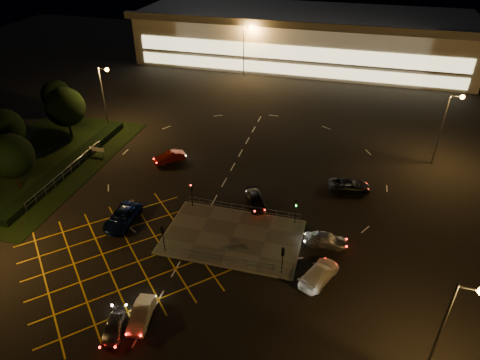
% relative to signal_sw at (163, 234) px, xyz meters
% --- Properties ---
extents(ground, '(180.00, 180.00, 0.00)m').
position_rel_signal_sw_xyz_m(ground, '(4.00, 5.99, -2.37)').
color(ground, black).
rests_on(ground, ground).
extents(pedestrian_island, '(14.00, 9.00, 0.12)m').
position_rel_signal_sw_xyz_m(pedestrian_island, '(6.00, 3.99, -2.31)').
color(pedestrian_island, '#4C4944').
rests_on(pedestrian_island, ground).
extents(grass_verge, '(18.00, 30.00, 0.08)m').
position_rel_signal_sw_xyz_m(grass_verge, '(-24.00, 11.99, -2.33)').
color(grass_verge, black).
rests_on(grass_verge, ground).
extents(hedge, '(2.00, 26.00, 1.00)m').
position_rel_signal_sw_xyz_m(hedge, '(-19.00, 11.99, -1.87)').
color(hedge, black).
rests_on(hedge, ground).
extents(supermarket, '(72.00, 26.50, 10.50)m').
position_rel_signal_sw_xyz_m(supermarket, '(4.00, 67.95, 2.95)').
color(supermarket, beige).
rests_on(supermarket, ground).
extents(streetlight_se, '(1.78, 0.56, 10.03)m').
position_rel_signal_sw_xyz_m(streetlight_se, '(24.44, -8.01, 4.20)').
color(streetlight_se, slate).
rests_on(streetlight_se, ground).
extents(streetlight_nw, '(1.78, 0.56, 10.03)m').
position_rel_signal_sw_xyz_m(streetlight_nw, '(-19.56, 23.99, 4.20)').
color(streetlight_nw, slate).
rests_on(streetlight_nw, ground).
extents(streetlight_ne, '(1.78, 0.56, 10.03)m').
position_rel_signal_sw_xyz_m(streetlight_ne, '(28.44, 25.99, 4.20)').
color(streetlight_ne, slate).
rests_on(streetlight_ne, ground).
extents(streetlight_far_left, '(1.78, 0.56, 10.03)m').
position_rel_signal_sw_xyz_m(streetlight_far_left, '(-5.56, 53.99, 4.20)').
color(streetlight_far_left, slate).
rests_on(streetlight_far_left, ground).
extents(streetlight_far_right, '(1.78, 0.56, 10.03)m').
position_rel_signal_sw_xyz_m(streetlight_far_right, '(34.44, 55.99, 4.20)').
color(streetlight_far_right, slate).
rests_on(streetlight_far_right, ground).
extents(signal_sw, '(0.28, 0.30, 3.15)m').
position_rel_signal_sw_xyz_m(signal_sw, '(0.00, 0.00, 0.00)').
color(signal_sw, black).
rests_on(signal_sw, pedestrian_island).
extents(signal_se, '(0.28, 0.30, 3.15)m').
position_rel_signal_sw_xyz_m(signal_se, '(12.00, 0.00, 0.00)').
color(signal_se, black).
rests_on(signal_se, pedestrian_island).
extents(signal_nw, '(0.28, 0.30, 3.15)m').
position_rel_signal_sw_xyz_m(signal_nw, '(0.00, 7.99, 0.00)').
color(signal_nw, black).
rests_on(signal_nw, pedestrian_island).
extents(signal_ne, '(0.28, 0.30, 3.15)m').
position_rel_signal_sw_xyz_m(signal_ne, '(12.00, 7.99, 0.00)').
color(signal_ne, black).
rests_on(signal_ne, pedestrian_island).
extents(tree_b, '(5.40, 5.40, 7.35)m').
position_rel_signal_sw_xyz_m(tree_b, '(-28.00, 11.99, 2.28)').
color(tree_b, black).
rests_on(tree_b, ground).
extents(tree_c, '(5.76, 5.76, 7.84)m').
position_rel_signal_sw_xyz_m(tree_c, '(-24.00, 19.99, 2.59)').
color(tree_c, black).
rests_on(tree_c, ground).
extents(tree_d, '(4.68, 4.68, 6.37)m').
position_rel_signal_sw_xyz_m(tree_d, '(-30.00, 25.99, 1.65)').
color(tree_d, black).
rests_on(tree_d, ground).
extents(tree_e, '(5.40, 5.40, 7.35)m').
position_rel_signal_sw_xyz_m(tree_e, '(-22.00, 5.99, 2.28)').
color(tree_e, black).
rests_on(tree_e, ground).
extents(car_near_silver, '(2.45, 3.92, 1.24)m').
position_rel_signal_sw_xyz_m(car_near_silver, '(-0.14, -9.99, -1.75)').
color(car_near_silver, '#9FA1A6').
rests_on(car_near_silver, ground).
extents(car_queue_white, '(2.05, 4.28, 1.35)m').
position_rel_signal_sw_xyz_m(car_queue_white, '(1.57, -8.39, -1.69)').
color(car_queue_white, silver).
rests_on(car_queue_white, ground).
extents(car_left_blue, '(2.70, 5.63, 1.55)m').
position_rel_signal_sw_xyz_m(car_left_blue, '(-6.39, 3.18, -1.59)').
color(car_left_blue, '#0C1948').
rests_on(car_left_blue, ground).
extents(car_far_dkgrey, '(3.58, 4.81, 1.30)m').
position_rel_signal_sw_xyz_m(car_far_dkgrey, '(7.02, 10.31, -1.72)').
color(car_far_dkgrey, black).
rests_on(car_far_dkgrey, ground).
extents(car_right_silver, '(4.47, 2.00, 1.49)m').
position_rel_signal_sw_xyz_m(car_right_silver, '(15.61, 5.29, -1.62)').
color(car_right_silver, '#AAAEB1').
rests_on(car_right_silver, ground).
extents(car_circ_red, '(4.08, 4.01, 1.40)m').
position_rel_signal_sw_xyz_m(car_circ_red, '(-6.75, 17.14, -1.67)').
color(car_circ_red, maroon).
rests_on(car_circ_red, ground).
extents(car_east_grey, '(5.47, 3.22, 1.43)m').
position_rel_signal_sw_xyz_m(car_east_grey, '(17.46, 16.33, -1.65)').
color(car_east_grey, black).
rests_on(car_east_grey, ground).
extents(car_approach_white, '(4.01, 5.55, 1.49)m').
position_rel_signal_sw_xyz_m(car_approach_white, '(15.50, 0.26, -1.62)').
color(car_approach_white, silver).
rests_on(car_approach_white, ground).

